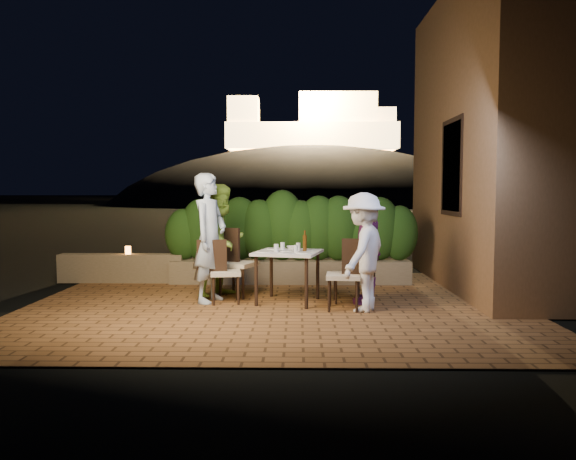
{
  "coord_description": "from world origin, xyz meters",
  "views": [
    {
      "loc": [
        0.33,
        -7.54,
        1.62
      ],
      "look_at": [
        0.19,
        0.63,
        1.05
      ],
      "focal_mm": 35.0,
      "sensor_mm": 36.0,
      "label": 1
    }
  ],
  "objects_px": {
    "diner_blue": "(210,238)",
    "beer_bottle": "(305,241)",
    "parapet_lamp": "(128,250)",
    "chair_left_front": "(226,271)",
    "dining_table": "(288,277)",
    "chair_right_front": "(343,274)",
    "chair_right_back": "(347,273)",
    "diner_green": "(222,240)",
    "chair_left_back": "(238,262)",
    "bowl": "(292,247)",
    "diner_purple": "(368,249)",
    "diner_white": "(363,252)"
  },
  "relations": [
    {
      "from": "dining_table",
      "to": "chair_left_front",
      "type": "relative_size",
      "value": 0.96
    },
    {
      "from": "chair_right_front",
      "to": "diner_green",
      "type": "distance_m",
      "value": 2.07
    },
    {
      "from": "chair_left_back",
      "to": "chair_right_front",
      "type": "distance_m",
      "value": 1.81
    },
    {
      "from": "chair_left_back",
      "to": "diner_white",
      "type": "xyz_separation_m",
      "value": [
        1.8,
        -1.02,
        0.27
      ]
    },
    {
      "from": "diner_blue",
      "to": "beer_bottle",
      "type": "bearing_deg",
      "value": -72.28
    },
    {
      "from": "chair_left_back",
      "to": "diner_purple",
      "type": "xyz_separation_m",
      "value": [
        1.93,
        -0.5,
        0.25
      ]
    },
    {
      "from": "diner_white",
      "to": "diner_purple",
      "type": "xyz_separation_m",
      "value": [
        0.12,
        0.52,
        -0.02
      ]
    },
    {
      "from": "bowl",
      "to": "diner_white",
      "type": "relative_size",
      "value": 0.11
    },
    {
      "from": "bowl",
      "to": "diner_blue",
      "type": "bearing_deg",
      "value": -166.17
    },
    {
      "from": "dining_table",
      "to": "chair_right_front",
      "type": "bearing_deg",
      "value": -32.31
    },
    {
      "from": "bowl",
      "to": "chair_right_front",
      "type": "height_order",
      "value": "chair_right_front"
    },
    {
      "from": "chair_left_front",
      "to": "diner_purple",
      "type": "bearing_deg",
      "value": -8.08
    },
    {
      "from": "beer_bottle",
      "to": "chair_left_back",
      "type": "relative_size",
      "value": 0.29
    },
    {
      "from": "chair_left_front",
      "to": "parapet_lamp",
      "type": "bearing_deg",
      "value": 128.68
    },
    {
      "from": "chair_right_front",
      "to": "chair_right_back",
      "type": "relative_size",
      "value": 1.15
    },
    {
      "from": "beer_bottle",
      "to": "chair_left_back",
      "type": "xyz_separation_m",
      "value": [
        -1.02,
        0.47,
        -0.38
      ]
    },
    {
      "from": "diner_blue",
      "to": "diner_green",
      "type": "relative_size",
      "value": 1.09
    },
    {
      "from": "dining_table",
      "to": "chair_left_back",
      "type": "xyz_separation_m",
      "value": [
        -0.78,
        0.47,
        0.15
      ]
    },
    {
      "from": "dining_table",
      "to": "diner_green",
      "type": "relative_size",
      "value": 0.51
    },
    {
      "from": "chair_left_front",
      "to": "parapet_lamp",
      "type": "height_order",
      "value": "chair_left_front"
    },
    {
      "from": "bowl",
      "to": "chair_right_front",
      "type": "bearing_deg",
      "value": -49.05
    },
    {
      "from": "dining_table",
      "to": "chair_left_front",
      "type": "distance_m",
      "value": 0.91
    },
    {
      "from": "diner_white",
      "to": "parapet_lamp",
      "type": "xyz_separation_m",
      "value": [
        -3.9,
        2.32,
        -0.23
      ]
    },
    {
      "from": "bowl",
      "to": "diner_purple",
      "type": "distance_m",
      "value": 1.15
    },
    {
      "from": "diner_green",
      "to": "chair_left_front",
      "type": "bearing_deg",
      "value": -130.03
    },
    {
      "from": "chair_right_front",
      "to": "diner_purple",
      "type": "distance_m",
      "value": 0.67
    },
    {
      "from": "beer_bottle",
      "to": "bowl",
      "type": "xyz_separation_m",
      "value": [
        -0.19,
        0.33,
        -0.13
      ]
    },
    {
      "from": "diner_white",
      "to": "chair_right_back",
      "type": "bearing_deg",
      "value": -137.16
    },
    {
      "from": "chair_left_back",
      "to": "diner_purple",
      "type": "height_order",
      "value": "diner_purple"
    },
    {
      "from": "bowl",
      "to": "diner_purple",
      "type": "relative_size",
      "value": 0.11
    },
    {
      "from": "diner_blue",
      "to": "chair_left_back",
      "type": "bearing_deg",
      "value": -20.46
    },
    {
      "from": "beer_bottle",
      "to": "chair_right_front",
      "type": "distance_m",
      "value": 0.82
    },
    {
      "from": "parapet_lamp",
      "to": "diner_blue",
      "type": "bearing_deg",
      "value": -45.18
    },
    {
      "from": "beer_bottle",
      "to": "chair_right_back",
      "type": "distance_m",
      "value": 0.77
    },
    {
      "from": "diner_white",
      "to": "chair_left_back",
      "type": "bearing_deg",
      "value": -92.94
    },
    {
      "from": "bowl",
      "to": "diner_blue",
      "type": "xyz_separation_m",
      "value": [
        -1.2,
        -0.29,
        0.17
      ]
    },
    {
      "from": "chair_left_back",
      "to": "parapet_lamp",
      "type": "relative_size",
      "value": 7.5
    },
    {
      "from": "bowl",
      "to": "chair_left_front",
      "type": "height_order",
      "value": "chair_left_front"
    },
    {
      "from": "chair_right_back",
      "to": "diner_green",
      "type": "relative_size",
      "value": 0.49
    },
    {
      "from": "chair_left_back",
      "to": "diner_purple",
      "type": "relative_size",
      "value": 0.67
    },
    {
      "from": "chair_left_back",
      "to": "diner_green",
      "type": "xyz_separation_m",
      "value": [
        -0.24,
        0.04,
        0.34
      ]
    },
    {
      "from": "beer_bottle",
      "to": "parapet_lamp",
      "type": "relative_size",
      "value": 2.15
    },
    {
      "from": "chair_left_front",
      "to": "diner_white",
      "type": "height_order",
      "value": "diner_white"
    },
    {
      "from": "bowl",
      "to": "chair_left_back",
      "type": "bearing_deg",
      "value": 170.18
    },
    {
      "from": "dining_table",
      "to": "diner_white",
      "type": "bearing_deg",
      "value": -28.17
    },
    {
      "from": "beer_bottle",
      "to": "chair_left_back",
      "type": "height_order",
      "value": "same"
    },
    {
      "from": "chair_right_back",
      "to": "chair_right_front",
      "type": "bearing_deg",
      "value": 80.91
    },
    {
      "from": "chair_left_front",
      "to": "diner_white",
      "type": "xyz_separation_m",
      "value": [
        1.93,
        -0.51,
        0.34
      ]
    },
    {
      "from": "bowl",
      "to": "beer_bottle",
      "type": "bearing_deg",
      "value": -60.56
    },
    {
      "from": "dining_table",
      "to": "chair_right_front",
      "type": "height_order",
      "value": "chair_right_front"
    }
  ]
}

